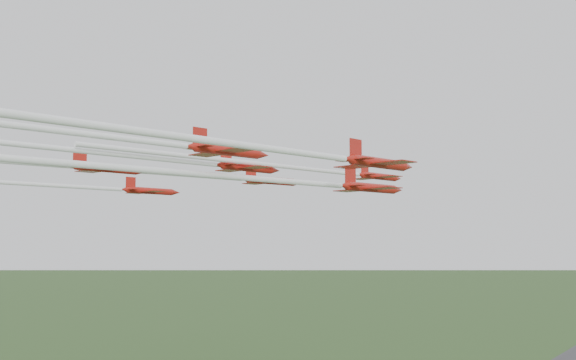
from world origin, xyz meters
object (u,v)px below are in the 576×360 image
Objects in this scene: jet_row3_left at (19,183)px; jet_row4_right at (100,136)px; jet_row2_left at (218,177)px; jet_row3_mid at (145,157)px; jet_lead at (318,170)px; jet_row2_right at (280,181)px; jet_row3_right at (253,146)px.

jet_row3_left is 1.23× the size of jet_row4_right.
jet_row2_left is 19.34m from jet_row3_mid.
jet_row2_right is at bearing -59.16° from jet_lead.
jet_row4_right is at bearing -45.98° from jet_row3_mid.
jet_row3_mid is at bearing 134.80° from jet_row4_right.
jet_lead is 0.80× the size of jet_row3_left.
jet_lead is 26.95m from jet_row3_mid.
jet_row3_mid is (5.91, -18.41, 0.40)m from jet_row2_left.
jet_row3_left is at bearing -117.82° from jet_row2_left.
jet_row3_left is at bearing 169.64° from jet_row4_right.
jet_row2_right is at bearing -15.23° from jet_row2_left.
jet_row2_left is 34.73m from jet_row3_right.
jet_lead is at bearing 48.50° from jet_row2_left.
jet_lead is 19.56m from jet_row2_right.
jet_row3_right is 13.22m from jet_row4_right.
jet_row2_left is 25.92m from jet_row3_left.
jet_row3_mid is at bearing -58.59° from jet_row2_left.
jet_row2_left is at bearing 146.82° from jet_row3_right.
jet_row3_left is 34.20m from jet_row4_right.
jet_row3_left reaches higher than jet_row2_right.
jet_row2_right is 1.10× the size of jet_row4_right.
jet_row3_left is (-28.56, -27.37, -2.31)m from jet_lead.
jet_lead is 39.62m from jet_row3_left.
jet_row3_mid is 1.05× the size of jet_row4_right.
jet_row3_right is (19.59, -5.17, -1.07)m from jet_row3_mid.
jet_row3_left is at bearing -153.52° from jet_row2_right.
jet_lead reaches higher than jet_row2_right.
jet_row3_left is 1.17× the size of jet_row3_mid.
jet_row3_mid is (-12.38, -8.34, 2.64)m from jet_row2_right.
jet_row2_left reaches higher than jet_row3_left.
jet_row3_mid is 15.76m from jet_row4_right.
jet_row2_left is at bearing 162.87° from jet_row2_right.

